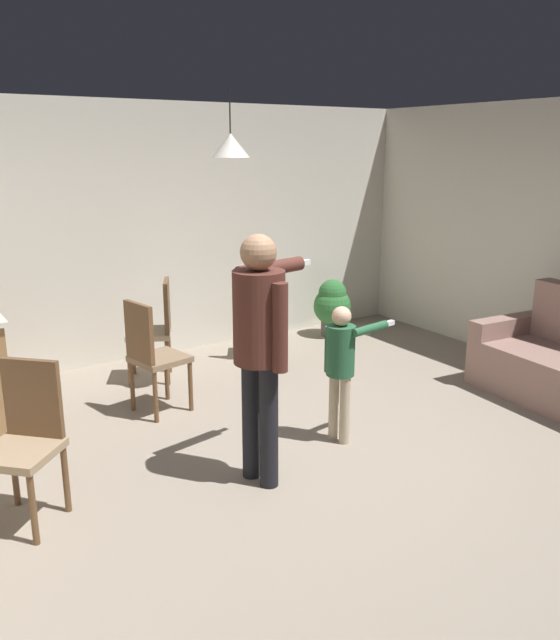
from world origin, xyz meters
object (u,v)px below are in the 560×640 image
object	(u,v)px
dining_chair_near_wall	(25,437)
dining_chair_centre_back	(156,326)
potted_plant_corner	(332,305)
dining_chair_by_counter	(266,309)
dining_chair_spare	(152,353)
person_adult	(261,333)
person_child	(342,359)

from	to	relation	value
dining_chair_near_wall	dining_chair_centre_back	size ratio (longest dim) A/B	1.00
potted_plant_corner	dining_chair_by_counter	bearing A→B (deg)	-164.75
dining_chair_by_counter	dining_chair_spare	world-z (taller)	same
person_adult	potted_plant_corner	bearing A→B (deg)	124.08
person_child	potted_plant_corner	bearing A→B (deg)	134.42
person_child	dining_chair_centre_back	world-z (taller)	person_child
person_adult	dining_chair_centre_back	distance (m)	2.34
dining_chair_by_counter	dining_chair_spare	xyz separation A→B (m)	(-1.60, -0.76, 0.00)
person_adult	dining_chair_spare	world-z (taller)	person_adult
person_adult	person_child	distance (m)	0.94
dining_chair_by_counter	dining_chair_near_wall	world-z (taller)	same
dining_chair_near_wall	dining_chair_centre_back	world-z (taller)	same
dining_chair_near_wall	dining_chair_spare	world-z (taller)	same
dining_chair_centre_back	dining_chair_spare	xyz separation A→B (m)	(-0.35, -0.78, 0.00)
person_adult	dining_chair_by_counter	distance (m)	2.71
potted_plant_corner	person_child	bearing A→B (deg)	-125.97
dining_chair_centre_back	person_adult	bearing A→B (deg)	-158.53
person_child	potted_plant_corner	world-z (taller)	person_child
person_child	dining_chair_by_counter	xyz separation A→B (m)	(0.59, 2.05, -0.13)
dining_chair_spare	potted_plant_corner	size ratio (longest dim) A/B	1.44
dining_chair_centre_back	potted_plant_corner	distance (m)	2.40
dining_chair_by_counter	dining_chair_near_wall	size ratio (longest dim) A/B	1.00
person_adult	dining_chair_near_wall	world-z (taller)	person_adult
dining_chair_by_counter	dining_chair_centre_back	distance (m)	1.25
dining_chair_by_counter	dining_chair_near_wall	xyz separation A→B (m)	(-2.87, -1.88, 0.00)
person_adult	dining_chair_by_counter	size ratio (longest dim) A/B	1.71
dining_chair_near_wall	potted_plant_corner	size ratio (longest dim) A/B	1.44
person_adult	dining_chair_centre_back	xyz separation A→B (m)	(0.17, 2.28, -0.52)
dining_chair_by_counter	potted_plant_corner	distance (m)	1.18
person_child	dining_chair_near_wall	size ratio (longest dim) A/B	1.09
person_child	dining_chair_spare	distance (m)	1.65
potted_plant_corner	dining_chair_centre_back	bearing A→B (deg)	-173.15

